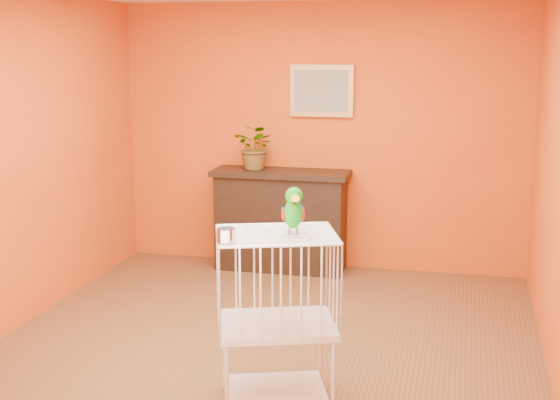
# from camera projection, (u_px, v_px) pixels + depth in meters

# --- Properties ---
(ground) EXTENTS (4.50, 4.50, 0.00)m
(ground) POSITION_uv_depth(u_px,v_px,m) (264.00, 348.00, 5.75)
(ground) COLOR brown
(ground) RESTS_ON ground
(room_shell) EXTENTS (4.50, 4.50, 4.50)m
(room_shell) POSITION_uv_depth(u_px,v_px,m) (264.00, 134.00, 5.43)
(room_shell) COLOR #D55514
(room_shell) RESTS_ON ground
(console_cabinet) EXTENTS (1.33, 0.48, 0.99)m
(console_cabinet) POSITION_uv_depth(u_px,v_px,m) (281.00, 220.00, 7.65)
(console_cabinet) COLOR black
(console_cabinet) RESTS_ON ground
(potted_plant) EXTENTS (0.51, 0.54, 0.35)m
(potted_plant) POSITION_uv_depth(u_px,v_px,m) (256.00, 152.00, 7.57)
(potted_plant) COLOR #26722D
(potted_plant) RESTS_ON console_cabinet
(framed_picture) EXTENTS (0.62, 0.04, 0.50)m
(framed_picture) POSITION_uv_depth(u_px,v_px,m) (322.00, 91.00, 7.51)
(framed_picture) COLOR #C18C44
(framed_picture) RESTS_ON room_shell
(birdcage) EXTENTS (0.84, 0.74, 1.09)m
(birdcage) POSITION_uv_depth(u_px,v_px,m) (276.00, 316.00, 4.77)
(birdcage) COLOR silver
(birdcage) RESTS_ON ground
(feed_cup) EXTENTS (0.11, 0.11, 0.08)m
(feed_cup) POSITION_uv_depth(u_px,v_px,m) (226.00, 235.00, 4.45)
(feed_cup) COLOR silver
(feed_cup) RESTS_ON birdcage
(parrot) EXTENTS (0.16, 0.27, 0.30)m
(parrot) POSITION_uv_depth(u_px,v_px,m) (293.00, 210.00, 4.61)
(parrot) COLOR #59544C
(parrot) RESTS_ON birdcage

